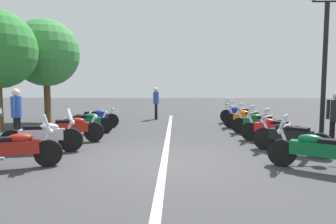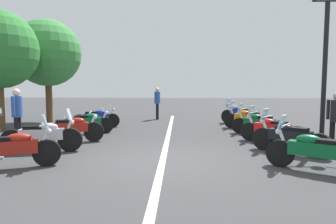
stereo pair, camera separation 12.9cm
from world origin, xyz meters
name	(u,v)px [view 1 (the left image)]	position (x,y,z in m)	size (l,w,h in m)	color
ground_plane	(164,161)	(0.00, 0.00, 0.00)	(80.00, 80.00, 0.00)	#38383A
lane_centre_stripe	(168,138)	(3.24, 0.00, 0.00)	(15.75, 0.16, 0.01)	beige
motorcycle_left_row_0	(13,149)	(-0.78, 3.32, 0.46)	(0.99, 2.03, 1.20)	black
motorcycle_left_row_1	(43,136)	(0.84, 3.38, 0.48)	(0.71, 2.18, 1.22)	black
motorcycle_left_row_2	(72,129)	(2.36, 3.14, 0.46)	(0.73, 2.10, 1.01)	black
motorcycle_left_row_3	(87,122)	(4.05, 3.15, 0.45)	(0.96, 1.94, 0.99)	black
motorcycle_left_row_4	(96,118)	(5.63, 3.24, 0.45)	(0.88, 1.99, 0.99)	black
motorcycle_right_row_0	(317,150)	(-0.78, -3.34, 0.46)	(1.31, 1.87, 1.20)	black
motorcycle_right_row_1	(289,136)	(0.96, -3.41, 0.47)	(1.48, 1.72, 1.21)	black
motorcycle_right_row_2	(271,129)	(2.43, -3.40, 0.46)	(1.32, 1.82, 1.20)	black
motorcycle_right_row_3	(258,123)	(4.02, -3.41, 0.46)	(1.18, 1.91, 1.20)	black
motorcycle_right_row_4	(246,118)	(5.50, -3.33, 0.47)	(1.27, 1.90, 1.21)	black
motorcycle_right_row_5	(239,114)	(7.21, -3.36, 0.48)	(1.39, 1.68, 1.23)	black
street_lamp_twin_globe	(326,40)	(2.13, -4.86, 3.25)	(0.32, 1.22, 4.74)	black
bystander_0	(156,101)	(9.16, 0.81, 1.05)	(0.52, 0.32, 1.78)	black
bystander_1	(336,116)	(1.32, -4.85, 0.99)	(0.37, 0.43, 1.69)	black
bystander_2	(17,112)	(1.90, 4.69, 1.04)	(0.53, 0.32, 1.77)	black
roadside_tree_1	(46,53)	(7.65, 6.27, 3.51)	(3.35, 3.35, 5.20)	brown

